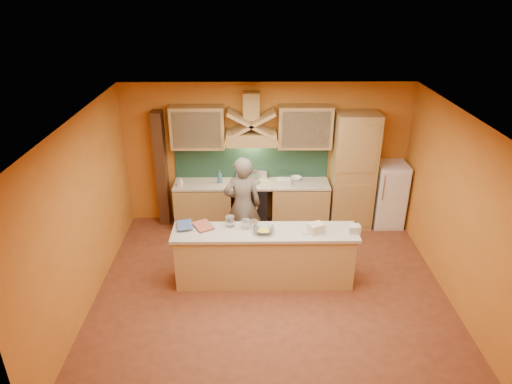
{
  "coord_description": "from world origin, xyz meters",
  "views": [
    {
      "loc": [
        -0.31,
        -5.85,
        4.53
      ],
      "look_at": [
        -0.23,
        0.9,
        1.34
      ],
      "focal_mm": 32.0,
      "sensor_mm": 36.0,
      "label": 1
    }
  ],
  "objects_px": {
    "person": "(242,206)",
    "mixing_bowl": "(264,230)",
    "fridge": "(389,195)",
    "stove": "(252,204)",
    "kitchen_scale": "(253,225)"
  },
  "relations": [
    {
      "from": "person",
      "to": "kitchen_scale",
      "type": "bearing_deg",
      "value": 95.43
    },
    {
      "from": "person",
      "to": "kitchen_scale",
      "type": "xyz_separation_m",
      "value": [
        0.19,
        -0.82,
        0.08
      ]
    },
    {
      "from": "person",
      "to": "mixing_bowl",
      "type": "height_order",
      "value": "person"
    },
    {
      "from": "fridge",
      "to": "person",
      "type": "bearing_deg",
      "value": -161.67
    },
    {
      "from": "stove",
      "to": "fridge",
      "type": "distance_m",
      "value": 2.71
    },
    {
      "from": "person",
      "to": "mixing_bowl",
      "type": "bearing_deg",
      "value": 101.88
    },
    {
      "from": "mixing_bowl",
      "to": "fridge",
      "type": "bearing_deg",
      "value": 37.5
    },
    {
      "from": "person",
      "to": "kitchen_scale",
      "type": "height_order",
      "value": "person"
    },
    {
      "from": "fridge",
      "to": "stove",
      "type": "bearing_deg",
      "value": 180.0
    },
    {
      "from": "stove",
      "to": "mixing_bowl",
      "type": "bearing_deg",
      "value": -84.67
    },
    {
      "from": "stove",
      "to": "mixing_bowl",
      "type": "height_order",
      "value": "mixing_bowl"
    },
    {
      "from": "fridge",
      "to": "mixing_bowl",
      "type": "bearing_deg",
      "value": -142.5
    },
    {
      "from": "kitchen_scale",
      "to": "mixing_bowl",
      "type": "xyz_separation_m",
      "value": [
        0.16,
        -0.16,
        -0.01
      ]
    },
    {
      "from": "stove",
      "to": "kitchen_scale",
      "type": "height_order",
      "value": "kitchen_scale"
    },
    {
      "from": "stove",
      "to": "person",
      "type": "distance_m",
      "value": 1.07
    }
  ]
}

